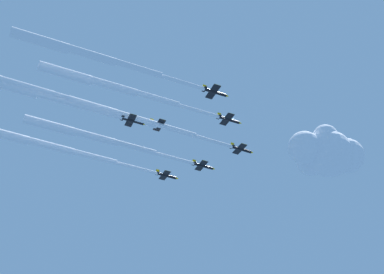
% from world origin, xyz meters
% --- Properties ---
extents(jet_lead, '(75.73, 9.91, 4.16)m').
position_xyz_m(jet_lead, '(24.40, 1.46, 148.15)').
color(jet_lead, black).
extents(jet_port_inner, '(77.79, 9.44, 4.11)m').
position_xyz_m(jet_port_inner, '(37.74, -10.89, 145.83)').
color(jet_port_inner, black).
extents(jet_starboard_inner, '(77.31, 8.76, 4.17)m').
position_xyz_m(jet_starboard_inner, '(36.18, 13.90, 148.70)').
color(jet_starboard_inner, black).
extents(jet_port_mid, '(83.13, 9.77, 4.15)m').
position_xyz_m(jet_port_mid, '(53.20, -22.73, 146.94)').
color(jet_port_mid, black).
extents(jet_starboard_mid, '(76.41, 8.60, 4.11)m').
position_xyz_m(jet_starboard_mid, '(46.33, 26.98, 146.16)').
color(jet_starboard_mid, black).
extents(jet_port_outer, '(87.26, 10.23, 4.14)m').
position_xyz_m(jet_port_outer, '(65.99, 3.37, 148.79)').
color(jet_port_outer, black).
extents(jet_starboard_outer, '(74.83, 8.55, 4.11)m').
position_xyz_m(jet_starboard_outer, '(69.26, 2.85, 147.00)').
color(jet_starboard_outer, black).
extents(cloud_puff, '(34.55, 26.32, 22.39)m').
position_xyz_m(cloud_puff, '(-63.27, -2.99, 160.51)').
color(cloud_puff, white).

